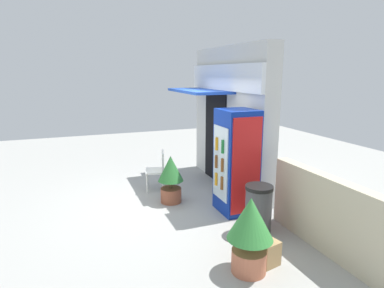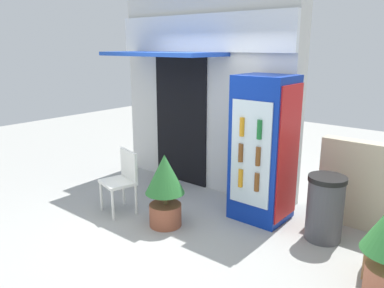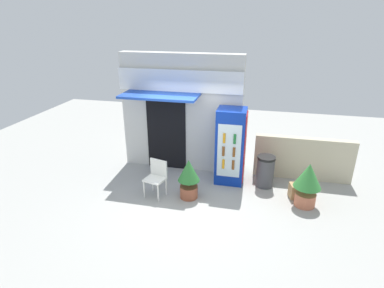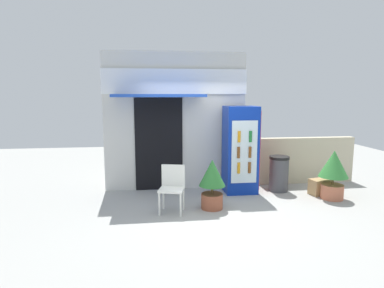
{
  "view_description": "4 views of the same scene",
  "coord_description": "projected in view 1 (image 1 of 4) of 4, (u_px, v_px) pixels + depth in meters",
  "views": [
    {
      "loc": [
        6.11,
        -1.78,
        2.6
      ],
      "look_at": [
        0.12,
        0.51,
        1.18
      ],
      "focal_mm": 30.43,
      "sensor_mm": 36.0,
      "label": 1
    },
    {
      "loc": [
        3.32,
        -3.28,
        2.31
      ],
      "look_at": [
        0.15,
        0.56,
        1.02
      ],
      "focal_mm": 35.61,
      "sensor_mm": 36.0,
      "label": 2
    },
    {
      "loc": [
        1.62,
        -6.19,
        4.0
      ],
      "look_at": [
        0.11,
        0.39,
        1.24
      ],
      "focal_mm": 29.16,
      "sensor_mm": 36.0,
      "label": 3
    },
    {
      "loc": [
        -1.08,
        -5.99,
        2.22
      ],
      "look_at": [
        -0.21,
        0.65,
        1.19
      ],
      "focal_mm": 30.66,
      "sensor_mm": 36.0,
      "label": 4
    }
  ],
  "objects": [
    {
      "name": "trash_bin",
      "position": [
        258.0,
        209.0,
        5.34
      ],
      "size": [
        0.45,
        0.45,
        0.81
      ],
      "color": "#47474C",
      "rests_on": "ground"
    },
    {
      "name": "drink_cooler",
      "position": [
        236.0,
        162.0,
        6.06
      ],
      "size": [
        0.73,
        0.7,
        1.95
      ],
      "color": "#0C2D9E",
      "rests_on": "ground"
    },
    {
      "name": "stone_boundary_wall",
      "position": [
        332.0,
        217.0,
        4.67
      ],
      "size": [
        2.49,
        0.21,
        1.14
      ],
      "primitive_type": "cube",
      "color": "beige",
      "rests_on": "ground"
    },
    {
      "name": "plastic_chair",
      "position": [
        158.0,
        168.0,
        7.26
      ],
      "size": [
        0.54,
        0.51,
        0.88
      ],
      "color": "white",
      "rests_on": "ground"
    },
    {
      "name": "cardboard_box",
      "position": [
        264.0,
        250.0,
        4.53
      ],
      "size": [
        0.45,
        0.36,
        0.35
      ],
      "primitive_type": "cube",
      "rotation": [
        0.0,
        0.0,
        0.22
      ],
      "color": "tan",
      "rests_on": "ground"
    },
    {
      "name": "potted_plant_curbside",
      "position": [
        250.0,
        229.0,
        4.22
      ],
      "size": [
        0.61,
        0.61,
        1.04
      ],
      "color": "#BC6B4C",
      "rests_on": "ground"
    },
    {
      "name": "potted_plant_near_shop",
      "position": [
        171.0,
        176.0,
        6.56
      ],
      "size": [
        0.51,
        0.51,
        0.97
      ],
      "color": "#995138",
      "rests_on": "ground"
    },
    {
      "name": "ground",
      "position": [
        167.0,
        200.0,
        6.76
      ],
      "size": [
        16.0,
        16.0,
        0.0
      ],
      "primitive_type": "plane",
      "color": "#A3A39E"
    },
    {
      "name": "storefront_building",
      "position": [
        229.0,
        116.0,
        7.43
      ],
      "size": [
        3.27,
        1.23,
        3.16
      ],
      "color": "silver",
      "rests_on": "ground"
    }
  ]
}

